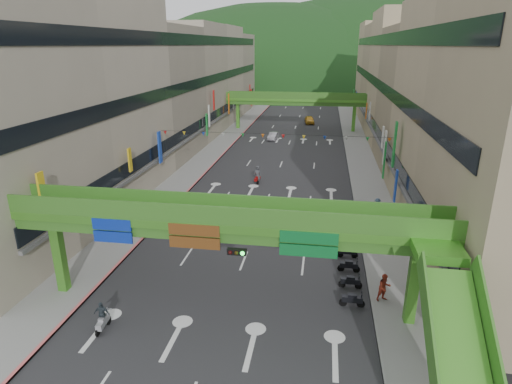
# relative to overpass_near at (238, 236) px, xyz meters

# --- Properties ---
(ground) EXTENTS (320.00, 320.00, 0.00)m
(ground) POSITION_rel_overpass_near_xyz_m (-0.93, -5.38, -5.21)
(ground) COLOR black
(ground) RESTS_ON ground
(road_slab) EXTENTS (18.00, 140.00, 0.02)m
(road_slab) POSITION_rel_overpass_near_xyz_m (-0.93, 44.62, -5.20)
(road_slab) COLOR #28282B
(road_slab) RESTS_ON ground
(sidewalk_left) EXTENTS (4.00, 140.00, 0.15)m
(sidewalk_left) POSITION_rel_overpass_near_xyz_m (-11.93, 44.62, -5.13)
(sidewalk_left) COLOR gray
(sidewalk_left) RESTS_ON ground
(sidewalk_right) EXTENTS (4.00, 140.00, 0.15)m
(sidewalk_right) POSITION_rel_overpass_near_xyz_m (10.07, 44.62, -5.13)
(sidewalk_right) COLOR gray
(sidewalk_right) RESTS_ON ground
(curb_left) EXTENTS (0.20, 140.00, 0.18)m
(curb_left) POSITION_rel_overpass_near_xyz_m (-10.03, 44.62, -5.12)
(curb_left) COLOR #CC5959
(curb_left) RESTS_ON ground
(curb_right) EXTENTS (0.20, 140.00, 0.18)m
(curb_right) POSITION_rel_overpass_near_xyz_m (8.17, 44.62, -5.12)
(curb_right) COLOR gray
(curb_right) RESTS_ON ground
(building_row_left) EXTENTS (12.80, 95.00, 19.00)m
(building_row_left) POSITION_rel_overpass_near_xyz_m (-19.86, 44.62, 4.25)
(building_row_left) COLOR #9E937F
(building_row_left) RESTS_ON ground
(building_row_right) EXTENTS (12.80, 95.00, 19.00)m
(building_row_right) POSITION_rel_overpass_near_xyz_m (18.00, 44.62, 4.25)
(building_row_right) COLOR gray
(building_row_right) RESTS_ON ground
(overpass_near) EXTENTS (28.00, 12.27, 7.10)m
(overpass_near) POSITION_rel_overpass_near_xyz_m (0.00, 0.00, 0.00)
(overpass_near) COLOR #4C9E2D
(overpass_near) RESTS_ON ground
(overpass_far) EXTENTS (28.00, 2.20, 7.10)m
(overpass_far) POSITION_rel_overpass_near_xyz_m (-0.93, 59.62, 0.20)
(overpass_far) COLOR #4C9E2D
(overpass_far) RESTS_ON ground
(hill_left) EXTENTS (168.00, 140.00, 112.00)m
(hill_left) POSITION_rel_overpass_near_xyz_m (-15.93, 154.62, -5.21)
(hill_left) COLOR #1C4419
(hill_left) RESTS_ON ground
(hill_right) EXTENTS (208.00, 176.00, 128.00)m
(hill_right) POSITION_rel_overpass_near_xyz_m (24.07, 174.62, -5.21)
(hill_right) COLOR #1C4419
(hill_right) RESTS_ON ground
(bunting_string) EXTENTS (26.00, 0.36, 0.47)m
(bunting_string) POSITION_rel_overpass_near_xyz_m (-0.93, 24.62, 0.75)
(bunting_string) COLOR black
(bunting_string) RESTS_ON ground
(scooter_rider_near) EXTENTS (0.67, 1.59, 1.85)m
(scooter_rider_near) POSITION_rel_overpass_near_xyz_m (-5.02, 12.74, -4.37)
(scooter_rider_near) COLOR black
(scooter_rider_near) RESTS_ON ground
(scooter_rider_mid) EXTENTS (1.06, 1.57, 2.21)m
(scooter_rider_mid) POSITION_rel_overpass_near_xyz_m (0.76, 11.99, -4.05)
(scooter_rider_mid) COLOR black
(scooter_rider_mid) RESTS_ON ground
(scooter_rider_left) EXTENTS (0.91, 1.60, 1.84)m
(scooter_rider_left) POSITION_rel_overpass_near_xyz_m (-7.38, -2.83, -4.30)
(scooter_rider_left) COLOR gray
(scooter_rider_left) RESTS_ON ground
(scooter_rider_far) EXTENTS (0.96, 1.59, 2.11)m
(scooter_rider_far) POSITION_rel_overpass_near_xyz_m (-2.86, 25.83, -4.13)
(scooter_rider_far) COLOR maroon
(scooter_rider_far) RESTS_ON ground
(parked_scooter_row) EXTENTS (1.60, 9.35, 1.08)m
(parked_scooter_row) POSITION_rel_overpass_near_xyz_m (6.87, 6.18, -4.68)
(parked_scooter_row) COLOR black
(parked_scooter_row) RESTS_ON ground
(car_silver) EXTENTS (1.83, 4.01, 1.27)m
(car_silver) POSITION_rel_overpass_near_xyz_m (-3.90, 50.36, -4.57)
(car_silver) COLOR #A7A5AD
(car_silver) RESTS_ON ground
(car_yellow) EXTENTS (2.37, 4.72, 1.54)m
(car_yellow) POSITION_rel_overpass_near_xyz_m (1.62, 67.46, -4.43)
(car_yellow) COLOR gold
(car_yellow) RESTS_ON ground
(pedestrian_red) EXTENTS (1.10, 1.01, 1.83)m
(pedestrian_red) POSITION_rel_overpass_near_xyz_m (8.87, 2.62, -4.29)
(pedestrian_red) COLOR #9F2F1E
(pedestrian_red) RESTS_ON ground
(pedestrian_dark) EXTENTS (0.94, 0.46, 1.56)m
(pedestrian_dark) POSITION_rel_overpass_near_xyz_m (11.17, 15.26, -4.43)
(pedestrian_dark) COLOR #22212A
(pedestrian_dark) RESTS_ON ground
(pedestrian_blue) EXTENTS (0.78, 0.50, 1.65)m
(pedestrian_blue) POSITION_rel_overpass_near_xyz_m (9.99, 17.46, -4.38)
(pedestrian_blue) COLOR #3A4E62
(pedestrian_blue) RESTS_ON ground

